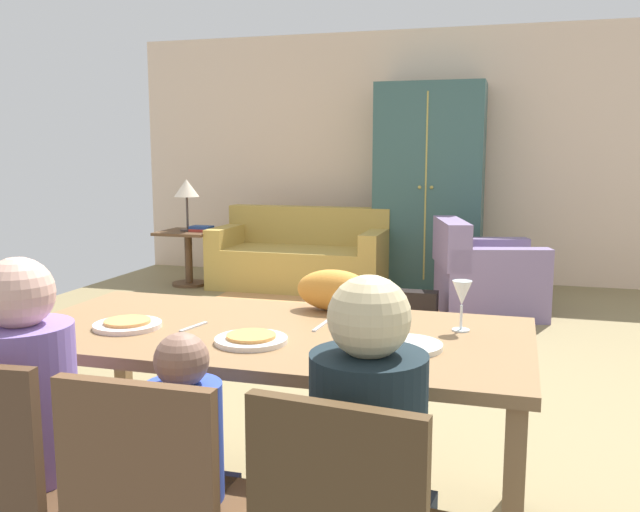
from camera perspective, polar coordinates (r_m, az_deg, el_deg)
ground_plane at (r=4.64m, az=1.49°, el=-9.07°), size 6.45×6.51×0.02m
back_wall at (r=7.66m, az=7.89°, el=8.23°), size 6.45×0.10×2.70m
dining_table at (r=2.55m, az=-4.22°, el=-7.66°), size 1.88×0.92×0.76m
plate_near_man at (r=2.64m, az=-15.78°, el=-5.59°), size 0.25×0.25×0.02m
pizza_near_man at (r=2.64m, az=-15.79°, el=-5.27°), size 0.17×0.17×0.01m
plate_near_child at (r=2.36m, az=-5.77°, el=-7.01°), size 0.25×0.25×0.02m
pizza_near_child at (r=2.36m, az=-5.78°, el=-6.66°), size 0.17×0.17×0.01m
plate_near_woman at (r=2.30m, az=7.11°, el=-7.44°), size 0.25×0.25×0.02m
wine_glass at (r=2.53m, az=11.76°, el=-3.23°), size 0.07×0.07×0.19m
fork at (r=2.59m, az=-10.51°, el=-5.83°), size 0.05×0.15×0.01m
knife at (r=2.57m, az=0.10°, el=-5.82°), size 0.02×0.17×0.01m
person_man at (r=2.32m, az=-22.64°, el=-14.64°), size 0.30×0.41×1.11m
dining_chair_child at (r=1.93m, az=-13.17°, el=-19.86°), size 0.42×0.42×0.87m
person_child at (r=2.09m, az=-10.72°, el=-19.27°), size 0.22×0.29×0.92m
person_woman at (r=1.90m, az=4.31°, el=-19.40°), size 0.31×0.41×1.11m
cat at (r=2.80m, az=1.20°, el=-2.88°), size 0.33×0.19×0.17m
area_rug at (r=6.20m, az=1.83°, el=-4.35°), size 2.60×1.80×0.01m
couch at (r=7.13m, az=-1.57°, el=-0.18°), size 1.78×0.86×0.82m
armchair at (r=6.14m, az=13.46°, el=-1.72°), size 1.05×1.04×0.82m
armoire at (r=7.25m, az=9.11°, el=5.80°), size 1.10×0.59×2.10m
side_table at (r=7.33m, az=-10.93°, el=0.50°), size 0.56×0.56×0.58m
table_lamp at (r=7.26m, az=-11.08°, el=5.43°), size 0.26×0.26×0.54m
book_lower at (r=7.22m, az=-9.87°, el=2.14°), size 0.22×0.16×0.03m
book_upper at (r=7.24m, az=-9.87°, el=2.38°), size 0.22×0.16×0.03m
handbag at (r=5.75m, az=8.18°, el=-4.20°), size 0.32×0.16×0.26m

